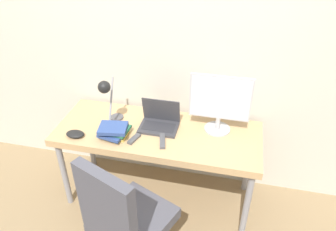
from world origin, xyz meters
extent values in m
plane|color=#937A56|center=(0.00, 0.00, 0.00)|extent=(12.00, 12.00, 0.00)
cube|color=beige|center=(0.00, 0.70, 1.30)|extent=(8.00, 0.05, 2.60)
cube|color=tan|center=(0.00, 0.32, 0.70)|extent=(1.63, 0.63, 0.06)
cylinder|color=gray|center=(-0.76, 0.06, 0.34)|extent=(0.05, 0.05, 0.67)
cylinder|color=gray|center=(0.76, 0.06, 0.34)|extent=(0.05, 0.05, 0.67)
cylinder|color=gray|center=(-0.76, 0.57, 0.34)|extent=(0.05, 0.05, 0.67)
cylinder|color=gray|center=(0.76, 0.57, 0.34)|extent=(0.05, 0.05, 0.67)
cube|color=#38383D|center=(0.00, 0.35, 0.74)|extent=(0.31, 0.21, 0.02)
cube|color=#2D2D33|center=(0.00, 0.35, 0.75)|extent=(0.26, 0.13, 0.00)
cube|color=#38383D|center=(0.00, 0.43, 0.86)|extent=(0.31, 0.05, 0.21)
cube|color=silver|center=(0.00, 0.43, 0.86)|extent=(0.28, 0.04, 0.19)
cylinder|color=#B7B7BC|center=(0.46, 0.44, 0.74)|extent=(0.21, 0.21, 0.01)
cylinder|color=#B7B7BC|center=(0.46, 0.44, 0.80)|extent=(0.04, 0.04, 0.11)
cube|color=#B7B7BC|center=(0.46, 0.45, 1.02)|extent=(0.47, 0.02, 0.36)
cube|color=silver|center=(0.46, 0.43, 1.02)|extent=(0.44, 0.00, 0.34)
cylinder|color=#4C4C51|center=(-0.38, 0.41, 0.74)|extent=(0.11, 0.11, 0.02)
cylinder|color=#99999E|center=(-0.38, 0.33, 0.94)|extent=(0.02, 0.19, 0.38)
sphere|color=black|center=(-0.38, 0.24, 1.12)|extent=(0.10, 0.10, 0.10)
sphere|color=black|center=(-0.15, -0.10, 0.03)|extent=(0.05, 0.05, 0.05)
cube|color=#4C4C56|center=(0.00, -0.35, 0.45)|extent=(0.60, 0.63, 0.09)
cube|color=#4C4C56|center=(-0.09, -0.54, 0.77)|extent=(0.41, 0.23, 0.55)
cube|color=gold|center=(-0.30, 0.18, 0.74)|extent=(0.18, 0.15, 0.02)
cube|color=#334C8C|center=(-0.32, 0.16, 0.77)|extent=(0.22, 0.21, 0.02)
cube|color=#286B47|center=(-0.29, 0.18, 0.79)|extent=(0.20, 0.18, 0.02)
cube|color=#334C8C|center=(-0.31, 0.16, 0.82)|extent=(0.23, 0.20, 0.03)
cube|color=#4C4C51|center=(-0.15, 0.16, 0.74)|extent=(0.08, 0.14, 0.02)
cube|color=#4C4C51|center=(0.07, 0.18, 0.74)|extent=(0.08, 0.18, 0.02)
ellipsoid|color=black|center=(-0.61, 0.10, 0.75)|extent=(0.15, 0.10, 0.04)
camera|label=1|loc=(0.56, -1.72, 2.28)|focal=35.00mm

